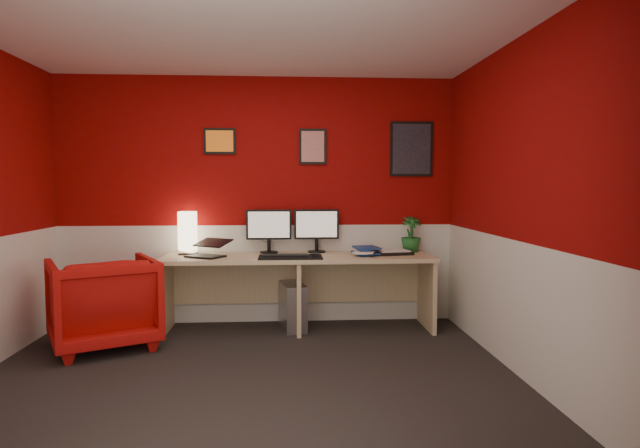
{
  "coord_description": "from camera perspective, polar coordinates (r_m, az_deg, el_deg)",
  "views": [
    {
      "loc": [
        0.28,
        -3.75,
        1.42
      ],
      "look_at": [
        0.6,
        1.21,
        1.05
      ],
      "focal_mm": 30.12,
      "sensor_mm": 36.0,
      "label": 1
    }
  ],
  "objects": [
    {
      "name": "ground",
      "position": [
        4.02,
        -7.76,
        -16.48
      ],
      "size": [
        4.0,
        3.5,
        0.01
      ],
      "primitive_type": "cube",
      "color": "black",
      "rests_on": "ground"
    },
    {
      "name": "ceiling",
      "position": [
        3.91,
        -8.15,
        20.27
      ],
      "size": [
        4.0,
        3.5,
        0.01
      ],
      "primitive_type": "cube",
      "color": "white",
      "rests_on": "ground"
    },
    {
      "name": "wall_back",
      "position": [
        5.51,
        -6.62,
        2.47
      ],
      "size": [
        4.0,
        0.01,
        2.5
      ],
      "primitive_type": "cube",
      "color": "maroon",
      "rests_on": "ground"
    },
    {
      "name": "wall_front",
      "position": [
        2.02,
        -11.57,
        -0.62
      ],
      "size": [
        4.0,
        0.01,
        2.5
      ],
      "primitive_type": "cube",
      "color": "maroon",
      "rests_on": "ground"
    },
    {
      "name": "wall_right",
      "position": [
        4.13,
        20.96,
        1.63
      ],
      "size": [
        0.01,
        3.5,
        2.5
      ],
      "primitive_type": "cube",
      "color": "maroon",
      "rests_on": "ground"
    },
    {
      "name": "wainscot_back",
      "position": [
        5.57,
        -6.56,
        -5.26
      ],
      "size": [
        4.0,
        0.01,
        1.0
      ],
      "primitive_type": "cube",
      "color": "silver",
      "rests_on": "ground"
    },
    {
      "name": "wainscot_front",
      "position": [
        2.22,
        -11.25,
        -20.28
      ],
      "size": [
        4.0,
        0.01,
        1.0
      ],
      "primitive_type": "cube",
      "color": "silver",
      "rests_on": "ground"
    },
    {
      "name": "wainscot_right",
      "position": [
        4.22,
        20.62,
        -8.59
      ],
      "size": [
        0.01,
        3.5,
        1.0
      ],
      "primitive_type": "cube",
      "color": "silver",
      "rests_on": "ground"
    },
    {
      "name": "desk",
      "position": [
        5.26,
        -2.32,
        -7.31
      ],
      "size": [
        2.6,
        0.65,
        0.73
      ],
      "primitive_type": "cube",
      "color": "tan",
      "rests_on": "ground"
    },
    {
      "name": "shoji_lamp",
      "position": [
        5.44,
        -13.88,
        -1.03
      ],
      "size": [
        0.16,
        0.16,
        0.4
      ],
      "primitive_type": "cube",
      "color": "#FFE5B2",
      "rests_on": "desk"
    },
    {
      "name": "laptop",
      "position": [
        5.18,
        -12.11,
        -2.26
      ],
      "size": [
        0.4,
        0.37,
        0.22
      ],
      "primitive_type": "cube",
      "rotation": [
        0.0,
        0.0,
        -0.57
      ],
      "color": "black",
      "rests_on": "desk"
    },
    {
      "name": "monitor_left",
      "position": [
        5.38,
        -5.46,
        -0.02
      ],
      "size": [
        0.45,
        0.06,
        0.58
      ],
      "primitive_type": "cube",
      "color": "black",
      "rests_on": "desk"
    },
    {
      "name": "monitor_right",
      "position": [
        5.41,
        -0.36,
        0.02
      ],
      "size": [
        0.45,
        0.06,
        0.58
      ],
      "primitive_type": "cube",
      "color": "black",
      "rests_on": "desk"
    },
    {
      "name": "desk_mat",
      "position": [
        5.08,
        -3.17,
        -3.52
      ],
      "size": [
        0.6,
        0.38,
        0.01
      ],
      "primitive_type": "cube",
      "color": "black",
      "rests_on": "desk"
    },
    {
      "name": "keyboard",
      "position": [
        5.11,
        -3.66,
        -3.34
      ],
      "size": [
        0.42,
        0.15,
        0.02
      ],
      "primitive_type": "cube",
      "rotation": [
        0.0,
        0.0,
        -0.02
      ],
      "color": "black",
      "rests_on": "desk_mat"
    },
    {
      "name": "mouse",
      "position": [
        5.09,
        -0.58,
        -3.29
      ],
      "size": [
        0.06,
        0.1,
        0.03
      ],
      "primitive_type": "cube",
      "rotation": [
        0.0,
        0.0,
        0.01
      ],
      "color": "black",
      "rests_on": "desk_mat"
    },
    {
      "name": "book_bottom",
      "position": [
        5.23,
        3.68,
        -3.17
      ],
      "size": [
        0.26,
        0.32,
        0.03
      ],
      "primitive_type": "imported",
      "rotation": [
        0.0,
        0.0,
        0.14
      ],
      "color": "navy",
      "rests_on": "desk"
    },
    {
      "name": "book_middle",
      "position": [
        5.2,
        3.7,
        -2.94
      ],
      "size": [
        0.27,
        0.32,
        0.02
      ],
      "primitive_type": "imported",
      "rotation": [
        0.0,
        0.0,
        -0.3
      ],
      "color": "silver",
      "rests_on": "book_bottom"
    },
    {
      "name": "book_top",
      "position": [
        5.24,
        3.83,
        -2.61
      ],
      "size": [
        0.26,
        0.33,
        0.03
      ],
      "primitive_type": "imported",
      "rotation": [
        0.0,
        0.0,
        0.15
      ],
      "color": "navy",
      "rests_on": "book_middle"
    },
    {
      "name": "zen_tray",
      "position": [
        5.33,
        7.73,
        -3.05
      ],
      "size": [
        0.39,
        0.31,
        0.03
      ],
      "primitive_type": "cube",
      "rotation": [
        0.0,
        0.0,
        0.17
      ],
      "color": "black",
      "rests_on": "desk"
    },
    {
      "name": "potted_plant",
      "position": [
        5.54,
        9.64,
        -1.08
      ],
      "size": [
        0.21,
        0.21,
        0.36
      ],
      "primitive_type": "imported",
      "rotation": [
        0.0,
        0.0,
        0.04
      ],
      "color": "#19591E",
      "rests_on": "desk"
    },
    {
      "name": "pc_tower",
      "position": [
        5.33,
        -2.91,
        -8.71
      ],
      "size": [
        0.28,
        0.48,
        0.45
      ],
      "primitive_type": "cube",
      "rotation": [
        0.0,
        0.0,
        0.18
      ],
      "color": "#99999E",
      "rests_on": "ground"
    },
    {
      "name": "armchair",
      "position": [
        5.07,
        -22.05,
        -7.71
      ],
      "size": [
        1.15,
        1.16,
        0.79
      ],
      "primitive_type": "imported",
      "rotation": [
        0.0,
        0.0,
        3.62
      ],
      "color": "red",
      "rests_on": "ground"
    },
    {
      "name": "art_left",
      "position": [
        5.54,
        -10.61,
        8.65
      ],
      "size": [
        0.32,
        0.02,
        0.26
      ],
      "primitive_type": "cube",
      "color": "orange",
      "rests_on": "wall_back"
    },
    {
      "name": "art_center",
      "position": [
        5.5,
        -0.78,
        8.22
      ],
      "size": [
        0.28,
        0.02,
        0.36
      ],
      "primitive_type": "cube",
      "color": "red",
      "rests_on": "wall_back"
    },
    {
      "name": "art_right",
      "position": [
        5.65,
        9.68,
        7.86
      ],
      "size": [
        0.44,
        0.02,
        0.56
      ],
      "primitive_type": "cube",
      "color": "black",
      "rests_on": "wall_back"
    }
  ]
}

